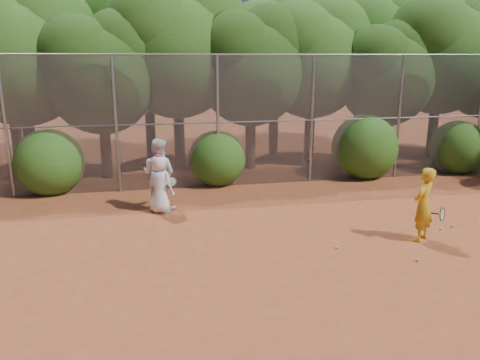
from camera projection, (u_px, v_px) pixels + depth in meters
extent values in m
plane|color=brown|center=(314.00, 263.00, 9.19)|extent=(80.00, 80.00, 0.00)
cylinder|color=gray|center=(6.00, 128.00, 13.07)|extent=(0.09, 0.09, 4.00)
cylinder|color=gray|center=(116.00, 125.00, 13.63)|extent=(0.09, 0.09, 4.00)
cylinder|color=gray|center=(218.00, 123.00, 14.18)|extent=(0.09, 0.09, 4.00)
cylinder|color=gray|center=(312.00, 120.00, 14.74)|extent=(0.09, 0.09, 4.00)
cylinder|color=gray|center=(399.00, 118.00, 15.30)|extent=(0.09, 0.09, 4.00)
cylinder|color=gray|center=(480.00, 116.00, 15.86)|extent=(0.09, 0.09, 4.00)
cylinder|color=gray|center=(250.00, 54.00, 13.86)|extent=(20.00, 0.05, 0.05)
cylinder|color=gray|center=(250.00, 122.00, 14.37)|extent=(20.00, 0.04, 0.04)
cube|color=slate|center=(250.00, 122.00, 14.37)|extent=(20.00, 0.02, 4.00)
cylinder|color=black|center=(30.00, 139.00, 15.63)|extent=(0.38, 0.38, 2.52)
sphere|color=#254F13|center=(21.00, 63.00, 15.00)|extent=(4.03, 4.03, 4.03)
sphere|color=#254F13|center=(47.00, 31.00, 15.27)|extent=(3.23, 3.23, 3.23)
cylinder|color=black|center=(106.00, 146.00, 15.47)|extent=(0.36, 0.36, 2.17)
sphere|color=#17330B|center=(101.00, 80.00, 14.93)|extent=(3.47, 3.47, 3.47)
sphere|color=#17330B|center=(122.00, 52.00, 15.17)|extent=(2.78, 2.78, 2.78)
sphere|color=#17330B|center=(78.00, 58.00, 14.39)|extent=(2.60, 2.60, 2.60)
cylinder|color=black|center=(179.00, 131.00, 16.83)|extent=(0.39, 0.39, 2.66)
sphere|color=#254F13|center=(177.00, 57.00, 16.16)|extent=(4.26, 4.26, 4.26)
sphere|color=#254F13|center=(199.00, 25.00, 16.45)|extent=(3.40, 3.40, 3.40)
sphere|color=#254F13|center=(154.00, 30.00, 15.50)|extent=(3.19, 3.19, 3.19)
cylinder|color=black|center=(250.00, 137.00, 16.77)|extent=(0.37, 0.37, 2.27)
sphere|color=#17330B|center=(251.00, 74.00, 16.20)|extent=(3.64, 3.64, 3.64)
sphere|color=#17330B|center=(269.00, 47.00, 16.45)|extent=(2.91, 2.91, 2.91)
sphere|color=#17330B|center=(234.00, 52.00, 15.64)|extent=(2.73, 2.73, 2.73)
cylinder|color=black|center=(309.00, 129.00, 17.97)|extent=(0.38, 0.38, 2.45)
sphere|color=#254F13|center=(312.00, 65.00, 17.36)|extent=(3.92, 3.92, 3.92)
sphere|color=#254F13|center=(329.00, 38.00, 17.63)|extent=(3.14, 3.14, 3.14)
sphere|color=#254F13|center=(297.00, 43.00, 16.75)|extent=(2.94, 2.94, 2.94)
cylinder|color=black|center=(382.00, 136.00, 17.54)|extent=(0.36, 0.36, 2.10)
sphere|color=#17330B|center=(386.00, 80.00, 17.01)|extent=(3.36, 3.36, 3.36)
sphere|color=#17330B|center=(400.00, 56.00, 17.24)|extent=(2.69, 2.69, 2.69)
sphere|color=#17330B|center=(376.00, 61.00, 16.49)|extent=(2.52, 2.52, 2.52)
cylinder|color=black|center=(433.00, 126.00, 18.51)|extent=(0.39, 0.39, 2.59)
sphere|color=#254F13|center=(440.00, 59.00, 17.86)|extent=(4.14, 4.14, 4.14)
sphere|color=#254F13|center=(456.00, 32.00, 18.14)|extent=(3.32, 3.32, 3.32)
sphere|color=#254F13|center=(430.00, 36.00, 17.22)|extent=(3.11, 3.11, 3.11)
cylinder|color=black|center=(16.00, 129.00, 17.61)|extent=(0.39, 0.39, 2.62)
sphere|color=#254F13|center=(7.00, 58.00, 16.95)|extent=(4.20, 4.20, 4.20)
sphere|color=#254F13|center=(31.00, 29.00, 17.24)|extent=(3.36, 3.36, 3.36)
cylinder|color=black|center=(150.00, 122.00, 18.71)|extent=(0.40, 0.40, 2.80)
sphere|color=#254F13|center=(147.00, 51.00, 18.01)|extent=(4.48, 4.48, 4.48)
sphere|color=#254F13|center=(168.00, 22.00, 18.31)|extent=(3.58, 3.58, 3.58)
sphere|color=#254F13|center=(124.00, 26.00, 17.32)|extent=(3.36, 3.36, 3.36)
cylinder|color=black|center=(273.00, 124.00, 19.30)|extent=(0.38, 0.38, 2.52)
sphere|color=#254F13|center=(275.00, 62.00, 18.67)|extent=(4.03, 4.03, 4.03)
sphere|color=#254F13|center=(292.00, 36.00, 18.94)|extent=(3.23, 3.23, 3.23)
sphere|color=#254F13|center=(259.00, 41.00, 18.04)|extent=(3.02, 3.02, 3.02)
cylinder|color=black|center=(368.00, 117.00, 20.68)|extent=(0.40, 0.40, 2.73)
sphere|color=#254F13|center=(373.00, 54.00, 19.99)|extent=(4.37, 4.37, 4.37)
sphere|color=#254F13|center=(388.00, 28.00, 20.29)|extent=(3.49, 3.49, 3.49)
sphere|color=#254F13|center=(361.00, 32.00, 19.32)|extent=(3.28, 3.28, 3.28)
sphere|color=#254F13|center=(49.00, 159.00, 13.79)|extent=(2.00, 2.00, 2.00)
sphere|color=#254F13|center=(217.00, 156.00, 14.75)|extent=(1.80, 1.80, 1.80)
sphere|color=#254F13|center=(365.00, 144.00, 15.63)|extent=(2.20, 2.20, 2.20)
sphere|color=#254F13|center=(458.00, 145.00, 16.32)|extent=(1.90, 1.90, 1.90)
imported|color=gold|center=(423.00, 205.00, 10.14)|extent=(0.72, 0.68, 1.65)
torus|color=black|center=(442.00, 214.00, 10.06)|extent=(0.28, 0.24, 0.30)
cylinder|color=black|center=(432.00, 213.00, 10.21)|extent=(0.20, 0.24, 0.07)
imported|color=white|center=(160.00, 184.00, 12.02)|extent=(0.89, 0.84, 1.53)
ellipsoid|color=#AB1825|center=(159.00, 157.00, 11.84)|extent=(0.22, 0.22, 0.13)
sphere|color=#AFD627|center=(172.00, 182.00, 11.87)|extent=(0.07, 0.07, 0.07)
imported|color=silver|center=(159.00, 174.00, 12.29)|extent=(1.16, 1.09, 1.89)
torus|color=black|center=(171.00, 182.00, 12.10)|extent=(0.33, 0.24, 0.27)
cylinder|color=black|center=(172.00, 184.00, 12.31)|extent=(0.07, 0.25, 0.18)
sphere|color=#AFD627|center=(440.00, 229.00, 10.93)|extent=(0.07, 0.07, 0.07)
sphere|color=#AFD627|center=(421.00, 216.00, 11.80)|extent=(0.07, 0.07, 0.07)
sphere|color=#AFD627|center=(418.00, 260.00, 9.25)|extent=(0.07, 0.07, 0.07)
sphere|color=#AFD627|center=(452.00, 226.00, 11.13)|extent=(0.07, 0.07, 0.07)
sphere|color=#AFD627|center=(337.00, 247.00, 9.88)|extent=(0.07, 0.07, 0.07)
sphere|color=#AFD627|center=(338.00, 193.00, 13.81)|extent=(0.07, 0.07, 0.07)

